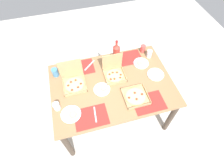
# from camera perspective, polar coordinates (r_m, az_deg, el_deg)

# --- Properties ---
(ground_plane) EXTENTS (6.00, 6.00, 0.00)m
(ground_plane) POSITION_cam_1_polar(r_m,az_deg,el_deg) (2.82, 0.00, -9.04)
(ground_plane) COLOR beige
(dining_table) EXTENTS (1.48, 1.03, 0.76)m
(dining_table) POSITION_cam_1_polar(r_m,az_deg,el_deg) (2.26, 0.00, -1.56)
(dining_table) COLOR #3F3328
(dining_table) RESTS_ON ground_plane
(placemat_near_left) EXTENTS (0.36, 0.26, 0.00)m
(placemat_near_left) POSITION_cam_1_polar(r_m,az_deg,el_deg) (1.96, -6.66, -10.44)
(placemat_near_left) COLOR red
(placemat_near_left) RESTS_ON dining_table
(placemat_near_right) EXTENTS (0.36, 0.26, 0.00)m
(placemat_near_right) POSITION_cam_1_polar(r_m,az_deg,el_deg) (2.07, 11.68, -5.86)
(placemat_near_right) COLOR red
(placemat_near_right) RESTS_ON dining_table
(placemat_far_left) EXTENTS (0.36, 0.26, 0.00)m
(placemat_far_left) POSITION_cam_1_polar(r_m,az_deg,el_deg) (2.37, -10.18, 5.14)
(placemat_far_left) COLOR red
(placemat_far_left) RESTS_ON dining_table
(placemat_far_right) EXTENTS (0.36, 0.26, 0.00)m
(placemat_far_right) POSITION_cam_1_polar(r_m,az_deg,el_deg) (2.47, 5.26, 8.30)
(placemat_far_right) COLOR red
(placemat_far_right) RESTS_ON dining_table
(pizza_box_center) EXTENTS (0.25, 0.26, 0.29)m
(pizza_box_center) POSITION_cam_1_polar(r_m,az_deg,el_deg) (2.23, 0.69, 3.65)
(pizza_box_center) COLOR tan
(pizza_box_center) RESTS_ON dining_table
(pizza_box_corner_right) EXTENTS (0.27, 0.28, 0.31)m
(pizza_box_corner_right) POSITION_cam_1_polar(r_m,az_deg,el_deg) (2.19, -12.17, 0.86)
(pizza_box_corner_right) COLOR tan
(pizza_box_corner_right) RESTS_ON dining_table
(pizza_box_edge_far) EXTENTS (0.28, 0.28, 0.04)m
(pizza_box_edge_far) POSITION_cam_1_polar(r_m,az_deg,el_deg) (2.08, 7.57, -4.00)
(pizza_box_edge_far) COLOR tan
(pizza_box_edge_far) RESTS_ON dining_table
(plate_middle) EXTENTS (0.22, 0.22, 0.03)m
(plate_middle) POSITION_cam_1_polar(r_m,az_deg,el_deg) (2.00, -12.93, -9.45)
(plate_middle) COLOR white
(plate_middle) RESTS_ON dining_table
(plate_near_right) EXTENTS (0.21, 0.21, 0.02)m
(plate_near_right) POSITION_cam_1_polar(r_m,az_deg,el_deg) (2.32, 13.77, 2.96)
(plate_near_right) COLOR white
(plate_near_right) RESTS_ON dining_table
(plate_far_left) EXTENTS (0.20, 0.20, 0.03)m
(plate_far_left) POSITION_cam_1_polar(r_m,az_deg,el_deg) (2.41, 9.24, 6.57)
(plate_far_left) COLOR white
(plate_far_left) RESTS_ON dining_table
(plate_near_left) EXTENTS (0.20, 0.20, 0.03)m
(plate_near_left) POSITION_cam_1_polar(r_m,az_deg,el_deg) (2.12, -3.21, -1.73)
(plate_near_left) COLOR white
(plate_near_left) RESTS_ON dining_table
(soda_bottle) EXTENTS (0.09, 0.09, 0.32)m
(soda_bottle) POSITION_cam_1_polar(r_m,az_deg,el_deg) (2.34, 1.40, 10.05)
(soda_bottle) COLOR #B2382D
(soda_bottle) RESTS_ON dining_table
(cup_dark) EXTENTS (0.08, 0.08, 0.11)m
(cup_dark) POSITION_cam_1_polar(r_m,az_deg,el_deg) (2.33, -17.75, 3.58)
(cup_dark) COLOR teal
(cup_dark) RESTS_ON dining_table
(cup_spare) EXTENTS (0.08, 0.08, 0.09)m
(cup_spare) POSITION_cam_1_polar(r_m,az_deg,el_deg) (2.05, -17.36, -6.83)
(cup_spare) COLOR silver
(cup_spare) RESTS_ON dining_table
(cup_clear_right) EXTENTS (0.07, 0.07, 0.11)m
(cup_clear_right) POSITION_cam_1_polar(r_m,az_deg,el_deg) (2.49, 11.87, 9.45)
(cup_clear_right) COLOR silver
(cup_clear_right) RESTS_ON dining_table
(cup_red) EXTENTS (0.07, 0.07, 0.11)m
(cup_red) POSITION_cam_1_polar(r_m,az_deg,el_deg) (2.55, 9.86, 11.09)
(cup_red) COLOR #BF4742
(cup_red) RESTS_ON dining_table
(knife_by_far_right) EXTENTS (0.17, 0.15, 0.00)m
(knife_by_far_right) POSITION_cam_1_polar(r_m,az_deg,el_deg) (2.38, -7.23, 5.96)
(knife_by_far_right) COLOR #B7B7BC
(knife_by_far_right) RESTS_ON dining_table
(fork_by_near_left) EXTENTS (0.03, 0.19, 0.00)m
(fork_by_near_left) POSITION_cam_1_polar(r_m,az_deg,el_deg) (1.97, -5.40, -9.68)
(fork_by_near_left) COLOR #B7B7BC
(fork_by_near_left) RESTS_ON dining_table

